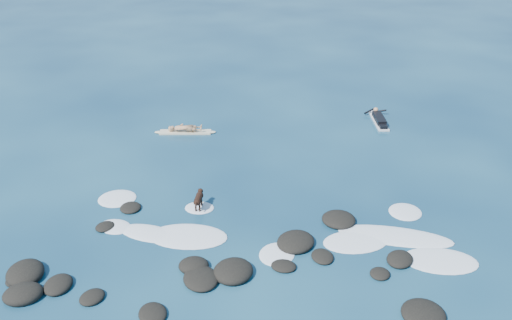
# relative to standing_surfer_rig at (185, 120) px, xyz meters

# --- Properties ---
(ground) EXTENTS (160.00, 160.00, 0.00)m
(ground) POSITION_rel_standing_surfer_rig_xyz_m (4.03, -8.22, -0.67)
(ground) COLOR #0A2642
(ground) RESTS_ON ground
(reef_rocks) EXTENTS (13.48, 6.83, 0.49)m
(reef_rocks) POSITION_rel_standing_surfer_rig_xyz_m (3.20, -10.21, -0.57)
(reef_rocks) COLOR black
(reef_rocks) RESTS_ON ground
(breaking_foam) EXTENTS (13.80, 4.65, 0.12)m
(breaking_foam) POSITION_rel_standing_surfer_rig_xyz_m (5.41, -8.03, -0.66)
(breaking_foam) COLOR white
(breaking_foam) RESTS_ON ground
(standing_surfer_rig) EXTENTS (2.97, 0.80, 1.69)m
(standing_surfer_rig) POSITION_rel_standing_surfer_rig_xyz_m (0.00, 0.00, 0.00)
(standing_surfer_rig) COLOR beige
(standing_surfer_rig) RESTS_ON ground
(paddling_surfer_rig) EXTENTS (1.16, 2.63, 0.45)m
(paddling_surfer_rig) POSITION_rel_standing_surfer_rig_xyz_m (9.36, 2.40, -0.51)
(paddling_surfer_rig) COLOR white
(paddling_surfer_rig) RESTS_ON ground
(dog) EXTENTS (0.28, 1.09, 0.69)m
(dog) POSITION_rel_standing_surfer_rig_xyz_m (2.04, -6.70, -0.21)
(dog) COLOR black
(dog) RESTS_ON ground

